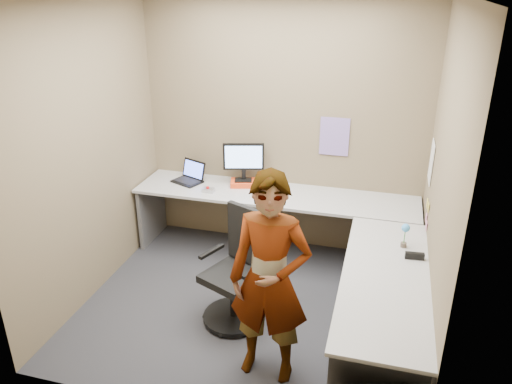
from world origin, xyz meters
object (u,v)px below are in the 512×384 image
(desk, at_px, (305,237))
(person, at_px, (270,280))
(office_chair, at_px, (237,277))
(monitor, at_px, (244,159))

(desk, bearing_deg, person, -93.24)
(office_chair, xyz_separation_m, person, (0.42, -0.56, 0.41))
(person, bearing_deg, monitor, 113.88)
(monitor, height_order, person, person)
(desk, distance_m, person, 1.15)
(office_chair, bearing_deg, person, -29.20)
(monitor, relative_size, office_chair, 0.42)
(monitor, bearing_deg, desk, -57.23)
(desk, distance_m, monitor, 1.18)
(office_chair, bearing_deg, desk, 72.86)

